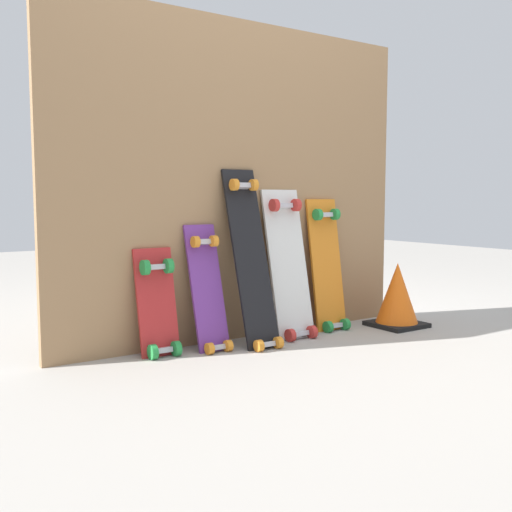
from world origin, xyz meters
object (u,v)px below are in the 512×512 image
object	(u,v)px
skateboard_white	(289,270)
traffic_cone	(397,295)
skateboard_purple	(208,295)
skateboard_red	(158,309)
skateboard_orange	(327,270)
skateboard_black	(252,264)

from	to	relation	value
skateboard_white	traffic_cone	xyz separation A→B (m)	(0.65, -0.15, -0.17)
skateboard_purple	skateboard_white	world-z (taller)	skateboard_white
skateboard_red	skateboard_orange	world-z (taller)	skateboard_orange
skateboard_red	skateboard_purple	xyz separation A→B (m)	(0.25, -0.03, 0.05)
skateboard_orange	skateboard_red	bearing A→B (deg)	179.63
skateboard_black	skateboard_white	bearing A→B (deg)	8.85
skateboard_white	skateboard_orange	size ratio (longest dim) A/B	1.06
skateboard_black	skateboard_orange	bearing A→B (deg)	7.09
skateboard_red	traffic_cone	world-z (taller)	skateboard_red
skateboard_red	skateboard_purple	size ratio (longest dim) A/B	0.83
skateboard_white	skateboard_orange	xyz separation A→B (m)	(0.29, 0.03, -0.03)
skateboard_black	skateboard_white	size ratio (longest dim) A/B	1.12
skateboard_red	skateboard_black	world-z (taller)	skateboard_black
skateboard_red	skateboard_black	size ratio (longest dim) A/B	0.59
skateboard_purple	traffic_cone	bearing A→B (deg)	-7.71
skateboard_red	skateboard_purple	bearing A→B (deg)	-7.25
skateboard_purple	skateboard_black	bearing A→B (deg)	-10.82
skateboard_red	skateboard_black	distance (m)	0.51
skateboard_orange	traffic_cone	xyz separation A→B (m)	(0.36, -0.18, -0.15)
skateboard_red	skateboard_orange	distance (m)	1.02
skateboard_purple	skateboard_red	bearing A→B (deg)	172.75
skateboard_red	skateboard_black	xyz separation A→B (m)	(0.47, -0.07, 0.18)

